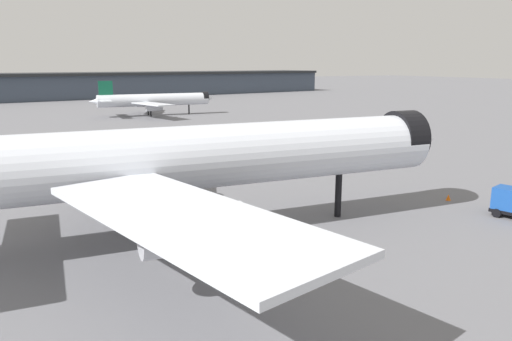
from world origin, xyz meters
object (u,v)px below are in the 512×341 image
airliner_near_gate (183,160)px  baggage_cart_trailing (130,160)px  airliner_far_taxiway (154,100)px  traffic_cone_near_nose (448,197)px

airliner_near_gate → baggage_cart_trailing: bearing=89.4°
airliner_near_gate → airliner_far_taxiway: size_ratio=1.50×
airliner_far_taxiway → baggage_cart_trailing: size_ratio=14.01×
airliner_near_gate → traffic_cone_near_nose: 31.63m
airliner_far_taxiway → baggage_cart_trailing: (-24.92, -70.42, -3.63)m
airliner_near_gate → airliner_far_taxiway: airliner_near_gate is taller
airliner_far_taxiway → traffic_cone_near_nose: 106.27m
airliner_near_gate → baggage_cart_trailing: (3.40, 33.01, -6.18)m
airliner_far_taxiway → traffic_cone_near_nose: size_ratio=52.24×
baggage_cart_trailing → traffic_cone_near_nose: 45.02m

